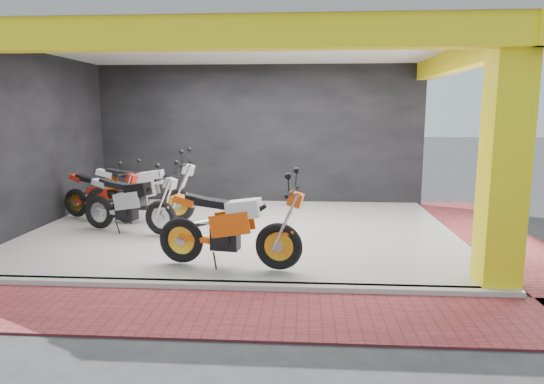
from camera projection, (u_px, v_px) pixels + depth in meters
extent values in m
plane|color=#2D2D30|center=(226.00, 266.00, 7.48)|extent=(80.00, 80.00, 0.00)
cube|color=silver|center=(243.00, 231.00, 9.44)|extent=(8.00, 6.00, 0.10)
cube|color=beige|center=(241.00, 42.00, 8.86)|extent=(8.40, 6.40, 0.20)
cube|color=black|center=(258.00, 136.00, 12.21)|extent=(8.20, 0.20, 3.50)
cube|color=black|center=(33.00, 143.00, 9.44)|extent=(0.20, 6.20, 3.50)
cube|color=yellow|center=(505.00, 159.00, 6.20)|extent=(0.50, 0.50, 3.50)
cube|color=yellow|center=(209.00, 33.00, 5.95)|extent=(8.40, 0.30, 0.40)
cube|color=yellow|center=(464.00, 58.00, 8.63)|extent=(0.30, 6.40, 0.40)
cube|color=silver|center=(214.00, 286.00, 6.47)|extent=(8.00, 0.20, 0.10)
cube|color=#973137|center=(201.00, 312.00, 5.70)|extent=(9.00, 1.40, 0.03)
cube|color=#973137|center=(496.00, 237.00, 9.12)|extent=(1.40, 7.00, 0.03)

